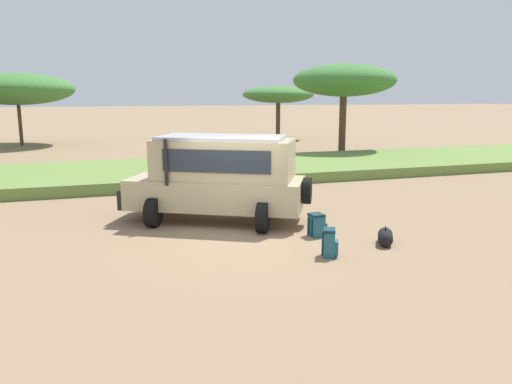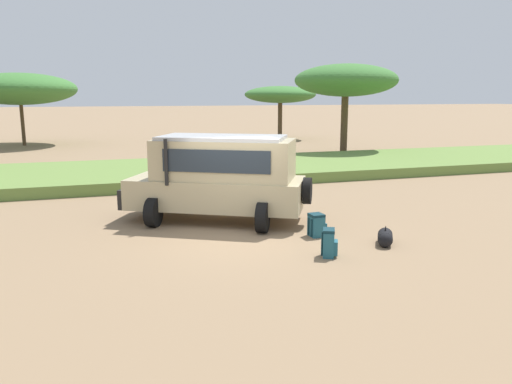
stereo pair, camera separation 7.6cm
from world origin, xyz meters
name	(u,v)px [view 2 (the right image)]	position (x,y,z in m)	size (l,w,h in m)	color
ground_plane	(237,237)	(0.00, 0.00, 0.00)	(320.00, 320.00, 0.00)	#8C7051
grass_bank	(175,172)	(0.00, 10.04, 0.22)	(120.00, 7.00, 0.44)	olive
safari_vehicle	(220,176)	(-0.01, 1.74, 1.29)	(5.31, 4.05, 2.44)	tan
backpack_beside_front_wheel	(317,225)	(1.94, -0.58, 0.29)	(0.45, 0.40, 0.59)	#235B6B
backpack_cluster_center	(329,243)	(1.51, -2.16, 0.31)	(0.44, 0.45, 0.63)	#235B6B
duffel_bag_low_black_case	(385,237)	(3.22, -1.74, 0.18)	(0.61, 0.77, 0.46)	black
acacia_tree_right_mid	(20,89)	(-8.06, 27.40, 3.98)	(7.76, 7.83, 5.10)	brown
acacia_tree_far_right	(346,81)	(10.94, 15.01, 4.39)	(5.93, 6.32, 5.36)	brown
acacia_tree_distant_right	(280,95)	(11.30, 26.69, 3.59)	(5.81, 5.53, 4.29)	brown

